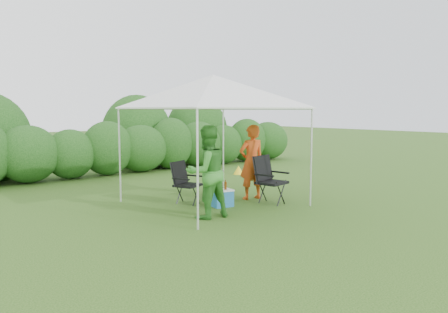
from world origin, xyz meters
TOP-DOWN VIEW (x-y plane):
  - ground at (0.00, 0.00)m, footprint 70.00×70.00m
  - hedge at (0.12, 6.00)m, footprint 15.96×1.53m
  - canopy at (0.00, 0.50)m, footprint 3.10×3.10m
  - chair_right at (1.01, -0.20)m, footprint 0.74×0.69m
  - chair_left at (-0.47, 0.94)m, footprint 0.71×0.68m
  - man at (1.01, 0.36)m, footprint 0.70×0.53m
  - woman at (-0.86, -0.41)m, footprint 0.93×0.75m
  - cooler at (-0.03, 0.16)m, footprint 0.49×0.39m
  - bottle at (0.03, 0.12)m, footprint 0.06×0.06m
  - lawn_toy at (3.43, 3.46)m, footprint 0.56×0.46m

SIDE VIEW (x-z plane):
  - ground at x=0.00m, z-range 0.00..0.00m
  - lawn_toy at x=3.43m, z-range -0.01..0.27m
  - cooler at x=-0.03m, z-range 0.00..0.37m
  - bottle at x=0.03m, z-range 0.37..0.58m
  - chair_left at x=-0.47m, z-range 0.06..1.00m
  - chair_right at x=1.01m, z-range 0.07..1.13m
  - hedge at x=0.12m, z-range -0.08..1.72m
  - man at x=1.01m, z-range 0.00..1.74m
  - woman at x=-0.86m, z-range 0.00..1.79m
  - canopy at x=0.00m, z-range 1.05..3.88m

